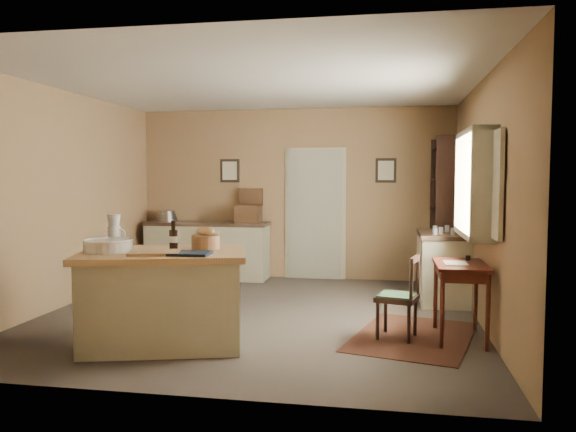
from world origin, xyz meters
name	(u,v)px	position (x,y,z in m)	size (l,w,h in m)	color
ground	(259,315)	(0.00, 0.00, 0.00)	(5.00, 5.00, 0.00)	#4A3F38
wall_back	(294,194)	(0.00, 2.50, 1.35)	(5.00, 0.10, 2.70)	#866849
wall_front	(181,214)	(0.00, -2.50, 1.35)	(5.00, 0.10, 2.70)	#866849
wall_left	(62,199)	(-2.50, 0.00, 1.35)	(0.10, 5.00, 2.70)	#866849
wall_right	(483,202)	(2.50, 0.00, 1.35)	(0.10, 5.00, 2.70)	#866849
ceiling	(258,83)	(0.00, 0.00, 2.70)	(5.00, 5.00, 0.00)	silver
door	(315,213)	(0.35, 2.47, 1.05)	(0.97, 0.06, 2.11)	#A5A38F
framed_prints	(306,171)	(0.20, 2.48, 1.72)	(2.82, 0.02, 0.38)	black
window	(479,184)	(2.42, -0.20, 1.55)	(0.25, 1.99, 1.12)	#C1B898
work_island	(163,295)	(-0.64, -1.31, 0.48)	(1.77, 1.39, 1.20)	#C1B898
sideboard	(208,248)	(-1.34, 2.20, 0.48)	(1.98, 0.56, 1.18)	#C1B898
rug	(413,336)	(1.75, -0.62, 0.00)	(1.10, 1.60, 0.01)	#421F14
writing_desk	(460,274)	(2.20, -0.62, 0.66)	(0.49, 0.80, 0.82)	#3D140C
desk_chair	(397,298)	(1.58, -0.70, 0.41)	(0.38, 0.38, 0.82)	black
right_cabinet	(443,266)	(2.20, 1.14, 0.46)	(0.62, 1.11, 0.99)	#C1B898
shelving_unit	(449,214)	(2.36, 2.00, 1.09)	(0.37, 0.98, 2.19)	black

